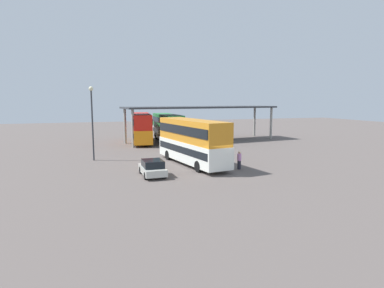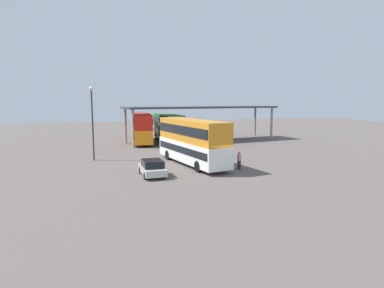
# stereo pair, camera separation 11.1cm
# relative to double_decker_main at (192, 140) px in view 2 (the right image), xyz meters

# --- Properties ---
(ground_plane) EXTENTS (140.00, 140.00, 0.00)m
(ground_plane) POSITION_rel_double_decker_main_xyz_m (0.78, -4.08, -2.38)
(ground_plane) COLOR #5D534F
(double_decker_main) EXTENTS (4.23, 10.93, 4.35)m
(double_decker_main) POSITION_rel_double_decker_main_xyz_m (0.00, 0.00, 0.00)
(double_decker_main) COLOR white
(double_decker_main) RESTS_ON ground_plane
(parked_hatchback) EXTENTS (1.81, 3.66, 1.35)m
(parked_hatchback) POSITION_rel_double_decker_main_xyz_m (-4.57, -3.59, -1.71)
(parked_hatchback) COLOR beige
(parked_hatchback) RESTS_ON ground_plane
(double_decker_near_canopy) EXTENTS (3.76, 11.41, 4.25)m
(double_decker_near_canopy) POSITION_rel_double_decker_main_xyz_m (-2.05, 17.70, -0.05)
(double_decker_near_canopy) COLOR orange
(double_decker_near_canopy) RESTS_ON ground_plane
(double_decker_mid_row) EXTENTS (2.51, 10.85, 4.09)m
(double_decker_mid_row) POSITION_rel_double_decker_main_xyz_m (1.92, 18.04, -0.13)
(double_decker_mid_row) COLOR silver
(double_decker_mid_row) RESTS_ON ground_plane
(depot_canopy) EXTENTS (24.19, 8.48, 5.26)m
(depot_canopy) POSITION_rel_double_decker_main_xyz_m (6.95, 16.59, 2.57)
(depot_canopy) COLOR #33353A
(depot_canopy) RESTS_ON ground_plane
(lamppost_tall) EXTENTS (0.44, 0.44, 7.57)m
(lamppost_tall) POSITION_rel_double_decker_main_xyz_m (-9.06, 5.09, 2.41)
(lamppost_tall) COLOR #33353A
(lamppost_tall) RESTS_ON ground_plane
(pedestrian_waiting) EXTENTS (0.38, 0.38, 1.63)m
(pedestrian_waiting) POSITION_rel_double_decker_main_xyz_m (3.39, -3.41, -1.57)
(pedestrian_waiting) COLOR #262633
(pedestrian_waiting) RESTS_ON ground_plane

